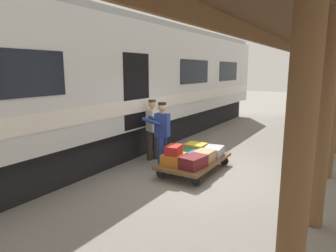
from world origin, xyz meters
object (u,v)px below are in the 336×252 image
object	(u,v)px
train_car	(96,86)
suitcase_yellow_case	(196,148)
suitcase_maroon_trunk	(193,162)
luggage_cart	(195,161)
porter_by_door	(153,128)
suitcase_orange_carryall	(174,159)
suitcase_tan_vintage	(204,156)
suitcase_gray_aluminum	(214,151)
suitcase_red_plastic	(174,150)
baggage_tug	(302,107)
porter_in_overalls	(162,132)
suitcase_teal_softside	(186,154)

from	to	relation	value
train_car	suitcase_yellow_case	distance (m)	3.44
train_car	suitcase_maroon_trunk	size ratio (longest dim) A/B	32.19
luggage_cart	porter_by_door	distance (m)	1.63
train_car	luggage_cart	world-z (taller)	train_car
suitcase_orange_carryall	suitcase_maroon_trunk	size ratio (longest dim) A/B	0.94
suitcase_tan_vintage	suitcase_orange_carryall	bearing A→B (deg)	48.61
luggage_cart	suitcase_maroon_trunk	size ratio (longest dim) A/B	3.45
train_car	luggage_cart	xyz separation A→B (m)	(-3.23, -0.06, -1.80)
suitcase_gray_aluminum	suitcase_red_plastic	size ratio (longest dim) A/B	1.36
suitcase_yellow_case	baggage_tug	distance (m)	9.79
suitcase_gray_aluminum	suitcase_red_plastic	world-z (taller)	suitcase_red_plastic
suitcase_red_plastic	porter_in_overalls	size ratio (longest dim) A/B	0.26
suitcase_orange_carryall	suitcase_yellow_case	world-z (taller)	same
luggage_cart	porter_by_door	xyz separation A→B (m)	(1.46, -0.29, 0.66)
porter_by_door	train_car	bearing A→B (deg)	11.07
porter_in_overalls	porter_by_door	xyz separation A→B (m)	(0.56, -0.42, 0.00)
suitcase_maroon_trunk	suitcase_teal_softside	bearing A→B (deg)	-48.61
suitcase_tan_vintage	baggage_tug	world-z (taller)	baggage_tug
suitcase_red_plastic	baggage_tug	world-z (taller)	baggage_tug
suitcase_tan_vintage	suitcase_orange_carryall	distance (m)	0.78
suitcase_tan_vintage	baggage_tug	bearing A→B (deg)	-94.63
suitcase_gray_aluminum	porter_by_door	distance (m)	1.81
suitcase_red_plastic	suitcase_gray_aluminum	bearing A→B (deg)	-112.79
suitcase_tan_vintage	porter_in_overalls	size ratio (longest dim) A/B	0.28
train_car	porter_by_door	bearing A→B (deg)	-168.93
luggage_cart	suitcase_teal_softside	xyz separation A→B (m)	(0.26, -0.00, 0.13)
suitcase_tan_vintage	suitcase_red_plastic	xyz separation A→B (m)	(0.51, 0.62, 0.23)
porter_in_overalls	suitcase_tan_vintage	bearing A→B (deg)	-173.81
luggage_cart	baggage_tug	distance (m)	10.34
train_car	suitcase_orange_carryall	distance (m)	3.43
luggage_cart	suitcase_orange_carryall	distance (m)	0.66
luggage_cart	baggage_tug	bearing A→B (deg)	-96.05
suitcase_tan_vintage	porter_in_overalls	xyz separation A→B (m)	(1.16, 0.13, 0.49)
luggage_cart	suitcase_gray_aluminum	distance (m)	0.66
baggage_tug	suitcase_red_plastic	bearing A→B (deg)	83.00
train_car	suitcase_tan_vintage	size ratio (longest dim) A/B	41.64
luggage_cart	suitcase_teal_softside	distance (m)	0.29
luggage_cart	suitcase_gray_aluminum	size ratio (longest dim) A/B	3.50
luggage_cart	suitcase_maroon_trunk	xyz separation A→B (m)	(-0.26, 0.58, 0.18)
luggage_cart	suitcase_teal_softside	world-z (taller)	suitcase_teal_softside
porter_in_overalls	baggage_tug	xyz separation A→B (m)	(-1.99, -10.40, -0.30)
suitcase_tan_vintage	suitcase_gray_aluminum	size ratio (longest dim) A/B	0.78
luggage_cart	suitcase_gray_aluminum	xyz separation A→B (m)	(-0.26, -0.58, 0.16)
suitcase_gray_aluminum	suitcase_teal_softside	bearing A→B (deg)	48.61
luggage_cart	suitcase_orange_carryall	world-z (taller)	suitcase_orange_carryall
porter_by_door	suitcase_maroon_trunk	bearing A→B (deg)	153.01
suitcase_gray_aluminum	baggage_tug	bearing A→B (deg)	-94.91
suitcase_orange_carryall	baggage_tug	bearing A→B (deg)	-97.07
suitcase_maroon_trunk	suitcase_tan_vintage	bearing A→B (deg)	-90.00
suitcase_red_plastic	suitcase_orange_carryall	bearing A→B (deg)	-77.18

